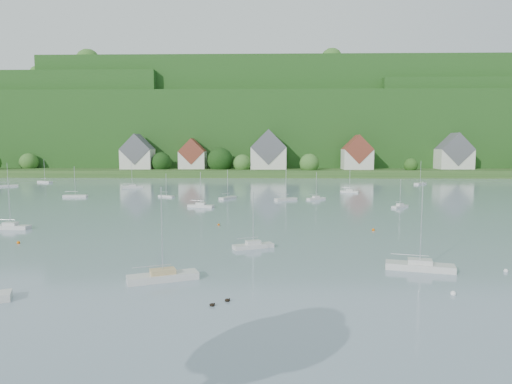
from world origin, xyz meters
TOP-DOWN VIEW (x-y plane):
  - far_shore_strip at (0.00, 200.00)m, footprint 600.00×60.00m
  - forested_ridge at (0.39, 268.57)m, footprint 620.00×181.22m
  - village_building_0 at (-55.00, 187.00)m, footprint 14.00×10.40m
  - village_building_1 at (-30.00, 189.00)m, footprint 12.00×9.36m
  - village_building_2 at (5.00, 188.00)m, footprint 16.00×11.44m
  - village_building_3 at (45.00, 186.00)m, footprint 13.00×10.40m
  - village_building_4 at (90.00, 190.00)m, footprint 15.00×10.40m
  - near_sailboat_2 at (-6.31, 25.82)m, footprint 7.31×4.58m
  - near_sailboat_3 at (2.44, 40.57)m, footprint 5.65×3.56m
  - near_sailboat_4 at (21.13, 30.37)m, footprint 7.55×3.86m
  - near_sailboat_6 at (-37.93, 53.52)m, footprint 6.43×2.29m
  - mooring_buoy_1 at (21.38, 22.00)m, footprint 0.51×0.51m
  - mooring_buoy_2 at (21.47, 53.49)m, footprint 0.46×0.46m
  - mooring_buoy_3 at (-4.02, 57.64)m, footprint 0.41×0.41m
  - mooring_buoy_4 at (30.21, 29.75)m, footprint 0.46×0.46m
  - mooring_buoy_5 at (-30.57, 42.61)m, footprint 0.45×0.45m
  - duck_pair at (0.19, 19.22)m, footprint 1.70×1.51m
  - far_sailboat_cluster at (2.49, 115.36)m, footprint 199.01×69.06m

SIDE VIEW (x-z plane):
  - mooring_buoy_1 at x=21.38m, z-range -0.25..0.25m
  - mooring_buoy_2 at x=21.47m, z-range -0.23..0.23m
  - mooring_buoy_3 at x=-4.02m, z-range -0.20..0.20m
  - mooring_buoy_4 at x=30.21m, z-range -0.23..0.23m
  - mooring_buoy_5 at x=-30.57m, z-range -0.23..0.23m
  - duck_pair at x=0.19m, z-range -0.06..0.29m
  - far_sailboat_cluster at x=2.49m, z-range -3.98..4.73m
  - near_sailboat_3 at x=2.44m, z-range -3.29..4.12m
  - near_sailboat_6 at x=-37.93m, z-range -3.80..4.70m
  - near_sailboat_2 at x=-6.31m, z-range -4.30..5.27m
  - near_sailboat_4 at x=21.13m, z-range -4.42..5.40m
  - far_shore_strip at x=0.00m, z-range 0.00..3.00m
  - village_building_1 at x=-30.00m, z-range 1.75..15.75m
  - village_building_3 at x=45.00m, z-range 1.68..17.18m
  - village_building_0 at x=-55.00m, z-range 1.51..17.51m
  - village_building_4 at x=90.00m, z-range 1.34..17.84m
  - village_building_2 at x=5.00m, z-range 1.27..19.27m
  - forested_ridge at x=0.39m, z-range -12.06..57.83m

